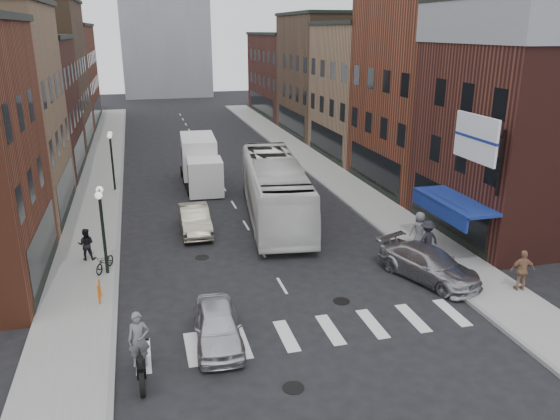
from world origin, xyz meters
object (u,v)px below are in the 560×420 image
object	(u,v)px
streetlamp_far	(111,150)
curb_car	(429,264)
ped_right_a	(427,240)
ped_left_solo	(86,244)
box_truck	(200,163)
parked_bicycle	(105,262)
sedan_left_near	(217,326)
ped_right_b	(522,270)
streetlamp_near	(101,215)
sedan_left_far	(195,219)
bike_rack	(99,292)
motorcycle_rider	(140,349)
ped_right_c	(419,230)
transit_bus	(275,189)
billboard_sign	(477,140)

from	to	relation	value
streetlamp_far	curb_car	bearing A→B (deg)	-52.32
ped_right_a	ped_left_solo	bearing A→B (deg)	-22.91
box_truck	parked_bicycle	distance (m)	15.11
sedan_left_near	ped_right_b	distance (m)	13.01
streetlamp_near	parked_bicycle	distance (m)	2.38
streetlamp_far	sedan_left_far	xyz separation A→B (m)	(4.48, -9.33, -2.18)
bike_rack	ped_left_solo	world-z (taller)	ped_left_solo
motorcycle_rider	ped_right_c	xyz separation A→B (m)	(13.77, 7.57, -0.05)
ped_right_a	streetlamp_near	bearing A→B (deg)	-16.99
parked_bicycle	motorcycle_rider	bearing A→B (deg)	-55.56
streetlamp_near	curb_car	distance (m)	14.63
transit_bus	ped_right_a	world-z (taller)	transit_bus
parked_bicycle	ped_right_b	world-z (taller)	ped_right_b
ped_right_a	ped_right_b	distance (m)	4.61
sedan_left_far	ped_right_b	distance (m)	16.59
box_truck	ped_left_solo	bearing A→B (deg)	-116.23
streetlamp_far	ped_right_a	xyz separation A→B (m)	(14.80, -16.16, -1.81)
ped_right_c	streetlamp_far	bearing A→B (deg)	-37.21
streetlamp_near	ped_right_a	size ratio (longest dim) A/B	2.15
box_truck	streetlamp_far	bearing A→B (deg)	-175.71
streetlamp_far	parked_bicycle	distance (m)	13.89
billboard_sign	motorcycle_rider	world-z (taller)	billboard_sign
curb_car	ped_right_a	distance (m)	2.09
billboard_sign	ped_left_solo	xyz separation A→B (m)	(-16.97, 5.34, -5.20)
streetlamp_far	ped_right_b	world-z (taller)	streetlamp_far
streetlamp_near	ped_right_b	distance (m)	18.19
bike_rack	streetlamp_far	bearing A→B (deg)	89.31
ped_right_a	sedan_left_near	bearing A→B (deg)	14.73
streetlamp_far	ped_right_c	size ratio (longest dim) A/B	2.20
bike_rack	transit_bus	world-z (taller)	transit_bus
box_truck	ped_right_b	world-z (taller)	box_truck
billboard_sign	streetlamp_near	size ratio (longest dim) A/B	0.90
transit_bus	parked_bicycle	xyz separation A→B (m)	(-9.42, -5.55, -1.22)
billboard_sign	motorcycle_rider	size ratio (longest dim) A/B	1.52
billboard_sign	streetlamp_far	bearing A→B (deg)	132.41
parked_bicycle	sedan_left_far	bearing A→B (deg)	68.62
billboard_sign	ped_right_c	bearing A→B (deg)	107.85
ped_right_c	curb_car	bearing A→B (deg)	76.26
curb_car	ped_left_solo	distance (m)	15.99
transit_bus	box_truck	bearing A→B (deg)	119.83
bike_rack	curb_car	distance (m)	14.16
transit_bus	parked_bicycle	world-z (taller)	transit_bus
streetlamp_near	motorcycle_rider	size ratio (longest dim) A/B	1.69
ped_left_solo	curb_car	bearing A→B (deg)	166.37
billboard_sign	streetlamp_near	xyz separation A→B (m)	(-15.99, 3.50, -3.22)
ped_right_b	billboard_sign	bearing A→B (deg)	-54.91
transit_bus	ped_left_solo	size ratio (longest dim) A/B	8.19
parked_bicycle	ped_right_c	xyz separation A→B (m)	(15.22, -1.12, 0.53)
sedan_left_near	parked_bicycle	world-z (taller)	sedan_left_near
sedan_left_near	ped_right_a	xyz separation A→B (m)	(10.79, 4.68, 0.41)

